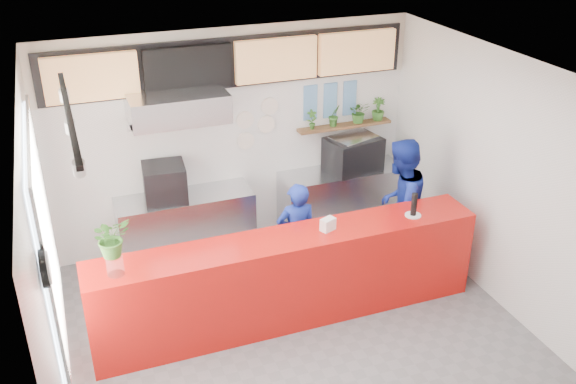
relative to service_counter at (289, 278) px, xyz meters
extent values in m
plane|color=slate|center=(0.00, -0.40, -0.55)|extent=(5.00, 5.00, 0.00)
plane|color=silver|center=(0.00, -0.40, 2.45)|extent=(5.00, 5.00, 0.00)
plane|color=white|center=(0.00, 2.10, 0.95)|extent=(5.00, 0.00, 5.00)
plane|color=white|center=(-2.50, -0.40, 0.95)|extent=(0.00, 5.00, 5.00)
plane|color=white|center=(2.50, -0.40, 0.95)|extent=(0.00, 5.00, 5.00)
cube|color=#B9120D|center=(0.00, 0.00, 0.00)|extent=(4.50, 0.60, 1.10)
cube|color=beige|center=(0.00, 2.09, 2.05)|extent=(5.00, 0.02, 0.80)
cube|color=#B2B5BA|center=(-0.80, 1.80, -0.10)|extent=(1.80, 0.60, 0.90)
cube|color=black|center=(-1.04, 1.80, 0.59)|extent=(0.58, 0.58, 0.48)
cube|color=#B2B5BA|center=(-0.80, 1.75, 1.60)|extent=(1.20, 0.70, 0.35)
cube|color=#B2B5BA|center=(-0.80, 1.75, 1.40)|extent=(1.20, 0.69, 0.31)
cube|color=#B2B5BA|center=(1.50, 1.80, -0.10)|extent=(1.80, 0.60, 0.90)
cube|color=black|center=(1.65, 1.80, 0.59)|extent=(0.83, 0.66, 0.48)
cube|color=#B3B6BA|center=(1.65, 1.80, 0.83)|extent=(0.71, 0.58, 0.06)
cube|color=brown|center=(1.60, 2.00, 0.95)|extent=(1.40, 0.18, 0.04)
cube|color=tan|center=(-1.75, 1.98, 2.00)|extent=(1.10, 0.10, 0.55)
cube|color=black|center=(-0.59, 1.98, 2.00)|extent=(1.10, 0.10, 0.55)
cube|color=tan|center=(0.57, 1.98, 2.00)|extent=(1.10, 0.10, 0.55)
cube|color=tan|center=(1.73, 1.98, 2.00)|extent=(1.10, 0.10, 0.55)
cube|color=black|center=(0.00, 2.06, 2.00)|extent=(4.80, 0.04, 0.65)
cube|color=silver|center=(-2.47, -0.10, 1.15)|extent=(0.04, 2.20, 1.90)
cube|color=#B2B5BA|center=(-2.45, -0.10, 1.15)|extent=(0.03, 2.30, 2.00)
cylinder|color=black|center=(-2.46, -1.30, 1.50)|extent=(0.05, 0.30, 0.30)
cylinder|color=white|center=(-2.43, -1.30, 1.50)|extent=(0.02, 0.26, 0.26)
cube|color=black|center=(-2.10, -0.40, 2.39)|extent=(0.05, 2.40, 0.04)
cylinder|color=silver|center=(0.15, 2.07, 1.20)|extent=(0.24, 0.03, 0.24)
cylinder|color=silver|center=(0.45, 2.07, 1.10)|extent=(0.24, 0.03, 0.24)
cylinder|color=silver|center=(0.15, 2.07, 0.90)|extent=(0.24, 0.03, 0.24)
cylinder|color=silver|center=(0.50, 2.07, 1.35)|extent=(0.24, 0.03, 0.24)
cube|color=#598CBF|center=(1.10, 2.08, 1.45)|extent=(0.20, 0.02, 0.25)
cube|color=#598CBF|center=(1.40, 2.08, 1.45)|extent=(0.20, 0.02, 0.25)
cube|color=#598CBF|center=(1.70, 2.08, 1.45)|extent=(0.20, 0.02, 0.25)
cube|color=#598CBF|center=(1.10, 2.08, 1.20)|extent=(0.20, 0.02, 0.25)
cube|color=#598CBF|center=(1.40, 2.08, 1.20)|extent=(0.20, 0.02, 0.25)
cube|color=#598CBF|center=(1.70, 2.08, 1.20)|extent=(0.20, 0.02, 0.25)
imported|color=navy|center=(0.34, 0.63, 0.15)|extent=(0.53, 0.37, 1.41)
imported|color=navy|center=(1.73, 0.59, 0.34)|extent=(1.09, 1.01, 1.78)
imported|color=#326623|center=(1.09, 2.00, 1.11)|extent=(0.15, 0.10, 0.28)
imported|color=#326623|center=(1.44, 2.00, 1.13)|extent=(0.20, 0.18, 0.31)
imported|color=#326623|center=(1.82, 2.00, 1.13)|extent=(0.35, 0.33, 0.32)
imported|color=#326623|center=(2.12, 2.00, 1.13)|extent=(0.24, 0.23, 0.33)
cylinder|color=silver|center=(-1.89, -0.07, 0.66)|extent=(0.22, 0.22, 0.21)
imported|color=#326623|center=(-1.89, -0.07, 0.97)|extent=(0.47, 0.44, 0.41)
cube|color=white|center=(0.46, -0.01, 0.62)|extent=(0.19, 0.16, 0.14)
cylinder|color=white|center=(1.54, -0.05, 0.56)|extent=(0.21, 0.21, 0.01)
cylinder|color=black|center=(1.54, -0.05, 0.70)|extent=(0.09, 0.09, 0.28)
camera|label=1|loc=(-2.17, -5.74, 4.15)|focal=40.00mm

